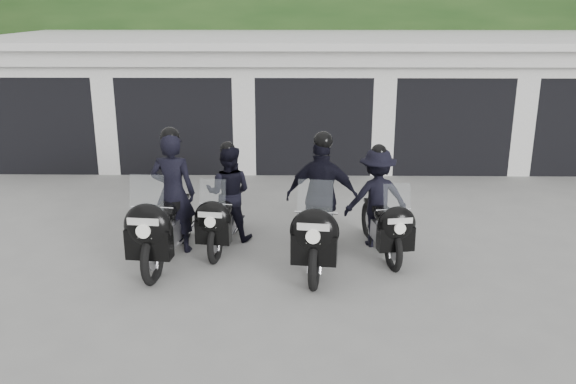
{
  "coord_description": "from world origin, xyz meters",
  "views": [
    {
      "loc": [
        -0.38,
        -7.95,
        3.75
      ],
      "look_at": [
        -0.5,
        0.75,
        1.05
      ],
      "focal_mm": 38.0,
      "sensor_mm": 36.0,
      "label": 1
    }
  ],
  "objects_px": {
    "police_bike_d": "(379,205)",
    "police_bike_b": "(226,201)",
    "police_bike_a": "(167,208)",
    "police_bike_c": "(321,207)"
  },
  "relations": [
    {
      "from": "police_bike_c",
      "to": "police_bike_a",
      "type": "bearing_deg",
      "value": -173.38
    },
    {
      "from": "police_bike_a",
      "to": "police_bike_b",
      "type": "bearing_deg",
      "value": 45.5
    },
    {
      "from": "police_bike_b",
      "to": "police_bike_a",
      "type": "bearing_deg",
      "value": -132.64
    },
    {
      "from": "police_bike_d",
      "to": "police_bike_b",
      "type": "bearing_deg",
      "value": 165.46
    },
    {
      "from": "police_bike_b",
      "to": "police_bike_c",
      "type": "xyz_separation_m",
      "value": [
        1.5,
        -0.7,
        0.14
      ]
    },
    {
      "from": "police_bike_a",
      "to": "police_bike_d",
      "type": "distance_m",
      "value": 3.27
    },
    {
      "from": "police_bike_b",
      "to": "police_bike_c",
      "type": "distance_m",
      "value": 1.66
    },
    {
      "from": "police_bike_c",
      "to": "police_bike_b",
      "type": "bearing_deg",
      "value": 162.25
    },
    {
      "from": "police_bike_b",
      "to": "police_bike_c",
      "type": "bearing_deg",
      "value": -17.39
    },
    {
      "from": "police_bike_b",
      "to": "police_bike_d",
      "type": "height_order",
      "value": "police_bike_d"
    }
  ]
}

